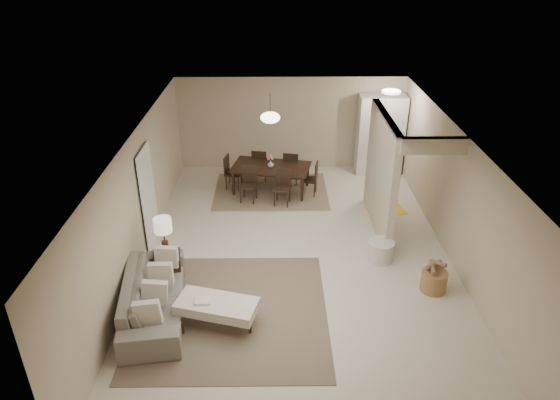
{
  "coord_description": "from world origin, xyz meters",
  "views": [
    {
      "loc": [
        -0.43,
        -8.27,
        5.56
      ],
      "look_at": [
        -0.33,
        0.44,
        1.05
      ],
      "focal_mm": 32.0,
      "sensor_mm": 36.0,
      "label": 1
    }
  ],
  "objects_px": {
    "sofa": "(154,296)",
    "side_table": "(168,267)",
    "ottoman_bench": "(217,306)",
    "dining_table": "(271,179)",
    "wicker_basket": "(434,281)",
    "round_pouf": "(381,251)",
    "pantry_cabinet": "(380,135)"
  },
  "relations": [
    {
      "from": "side_table",
      "to": "dining_table",
      "type": "distance_m",
      "value": 4.11
    },
    {
      "from": "ottoman_bench",
      "to": "round_pouf",
      "type": "distance_m",
      "value": 3.53
    },
    {
      "from": "sofa",
      "to": "round_pouf",
      "type": "xyz_separation_m",
      "value": [
        4.08,
        1.54,
        -0.15
      ]
    },
    {
      "from": "pantry_cabinet",
      "to": "sofa",
      "type": "distance_m",
      "value": 7.56
    },
    {
      "from": "sofa",
      "to": "dining_table",
      "type": "relative_size",
      "value": 1.26
    },
    {
      "from": "pantry_cabinet",
      "to": "ottoman_bench",
      "type": "distance_m",
      "value": 7.17
    },
    {
      "from": "pantry_cabinet",
      "to": "side_table",
      "type": "height_order",
      "value": "pantry_cabinet"
    },
    {
      "from": "ottoman_bench",
      "to": "dining_table",
      "type": "distance_m",
      "value": 4.97
    },
    {
      "from": "sofa",
      "to": "ottoman_bench",
      "type": "distance_m",
      "value": 1.12
    },
    {
      "from": "ottoman_bench",
      "to": "dining_table",
      "type": "bearing_deg",
      "value": 95.61
    },
    {
      "from": "round_pouf",
      "to": "wicker_basket",
      "type": "relative_size",
      "value": 1.13
    },
    {
      "from": "side_table",
      "to": "dining_table",
      "type": "bearing_deg",
      "value": 62.96
    },
    {
      "from": "ottoman_bench",
      "to": "dining_table",
      "type": "xyz_separation_m",
      "value": [
        0.84,
        4.9,
        -0.04
      ]
    },
    {
      "from": "pantry_cabinet",
      "to": "wicker_basket",
      "type": "xyz_separation_m",
      "value": [
        0.05,
        -5.23,
        -0.86
      ]
    },
    {
      "from": "ottoman_bench",
      "to": "round_pouf",
      "type": "xyz_separation_m",
      "value": [
        3.0,
        1.84,
        -0.17
      ]
    },
    {
      "from": "sofa",
      "to": "side_table",
      "type": "height_order",
      "value": "sofa"
    },
    {
      "from": "sofa",
      "to": "ottoman_bench",
      "type": "bearing_deg",
      "value": -113.51
    },
    {
      "from": "round_pouf",
      "to": "wicker_basket",
      "type": "distance_m",
      "value": 1.24
    },
    {
      "from": "sofa",
      "to": "dining_table",
      "type": "distance_m",
      "value": 4.99
    },
    {
      "from": "pantry_cabinet",
      "to": "dining_table",
      "type": "distance_m",
      "value": 3.2
    },
    {
      "from": "sofa",
      "to": "side_table",
      "type": "relative_size",
      "value": 4.53
    },
    {
      "from": "wicker_basket",
      "to": "dining_table",
      "type": "height_order",
      "value": "dining_table"
    },
    {
      "from": "dining_table",
      "to": "ottoman_bench",
      "type": "bearing_deg",
      "value": -87.78
    },
    {
      "from": "round_pouf",
      "to": "wicker_basket",
      "type": "height_order",
      "value": "round_pouf"
    },
    {
      "from": "pantry_cabinet",
      "to": "dining_table",
      "type": "bearing_deg",
      "value": -157.57
    },
    {
      "from": "side_table",
      "to": "ottoman_bench",
      "type": "bearing_deg",
      "value": -50.35
    },
    {
      "from": "pantry_cabinet",
      "to": "wicker_basket",
      "type": "height_order",
      "value": "pantry_cabinet"
    },
    {
      "from": "sofa",
      "to": "ottoman_bench",
      "type": "height_order",
      "value": "sofa"
    },
    {
      "from": "side_table",
      "to": "wicker_basket",
      "type": "height_order",
      "value": "side_table"
    },
    {
      "from": "side_table",
      "to": "round_pouf",
      "type": "bearing_deg",
      "value": 8.48
    },
    {
      "from": "ottoman_bench",
      "to": "round_pouf",
      "type": "relative_size",
      "value": 2.72
    },
    {
      "from": "wicker_basket",
      "to": "dining_table",
      "type": "relative_size",
      "value": 0.24
    }
  ]
}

